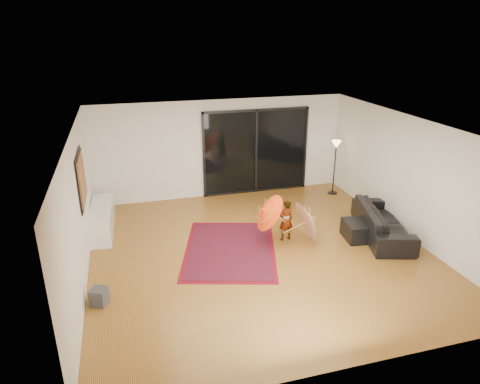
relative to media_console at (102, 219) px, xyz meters
name	(u,v)px	position (x,y,z in m)	size (l,w,h in m)	color
floor	(260,252)	(3.25, -2.02, -0.27)	(7.00, 7.00, 0.00)	#A2712C
ceiling	(262,128)	(3.25, -2.02, 2.43)	(7.00, 7.00, 0.00)	white
wall_back	(221,149)	(3.25, 1.48, 1.08)	(7.00, 7.00, 0.00)	silver
wall_front	(346,289)	(3.25, -5.52, 1.08)	(7.00, 7.00, 0.00)	silver
wall_left	(78,212)	(-0.25, -2.02, 1.08)	(7.00, 7.00, 0.00)	silver
wall_right	(410,178)	(6.75, -2.02, 1.08)	(7.00, 7.00, 0.00)	silver
sliding_door	(256,152)	(4.25, 1.44, 0.93)	(3.06, 0.07, 2.40)	black
painting	(82,179)	(-0.21, -1.02, 1.38)	(0.04, 1.28, 1.08)	black
media_console	(102,219)	(0.00, 0.00, 0.00)	(0.49, 1.97, 0.55)	white
speaker	(99,297)	(0.00, -3.01, -0.12)	(0.26, 0.26, 0.30)	#424244
persian_rug	(230,249)	(2.66, -1.75, -0.26)	(2.58, 3.09, 0.02)	#620817
sofa	(383,222)	(6.20, -2.01, 0.06)	(2.28, 0.89, 0.67)	black
ottoman	(360,230)	(5.63, -2.03, -0.07)	(0.70, 0.70, 0.40)	black
floor_lamp	(336,152)	(6.35, 0.70, 0.95)	(0.27, 0.27, 1.55)	black
child	(286,220)	(3.98, -1.63, 0.20)	(0.35, 0.23, 0.95)	#999999
parasol_orange	(263,213)	(3.43, -1.68, 0.46)	(0.63, 0.86, 0.89)	#EB3D0C
parasol_white	(314,219)	(4.58, -1.78, 0.23)	(0.53, 0.97, 0.98)	white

